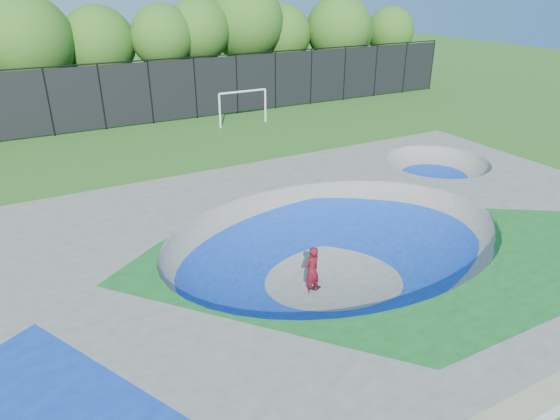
{
  "coord_description": "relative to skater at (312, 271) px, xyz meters",
  "views": [
    {
      "loc": [
        -7.96,
        -11.02,
        8.39
      ],
      "look_at": [
        -0.37,
        3.0,
        1.1
      ],
      "focal_mm": 32.0,
      "sensor_mm": 36.0,
      "label": 1
    }
  ],
  "objects": [
    {
      "name": "ground",
      "position": [
        1.22,
        0.52,
        -0.77
      ],
      "size": [
        120.0,
        120.0,
        0.0
      ],
      "primitive_type": "plane",
      "color": "#2A5C19",
      "rests_on": "ground"
    },
    {
      "name": "skateboard",
      "position": [
        0.0,
        0.0,
        -0.74
      ],
      "size": [
        0.8,
        0.53,
        0.05
      ],
      "primitive_type": "cube",
      "rotation": [
        0.0,
        0.0,
        0.44
      ],
      "color": "black",
      "rests_on": "ground"
    },
    {
      "name": "skater",
      "position": [
        0.0,
        0.0,
        0.0
      ],
      "size": [
        0.63,
        0.5,
        1.53
      ],
      "primitive_type": "imported",
      "rotation": [
        0.0,
        0.0,
        3.41
      ],
      "color": "#B70E21",
      "rests_on": "ground"
    },
    {
      "name": "fence",
      "position": [
        1.22,
        21.52,
        1.33
      ],
      "size": [
        48.09,
        0.09,
        4.04
      ],
      "color": "black",
      "rests_on": "ground"
    },
    {
      "name": "soccer_goal",
      "position": [
        6.26,
        18.47,
        0.75
      ],
      "size": [
        3.31,
        0.12,
        2.19
      ],
      "color": "white",
      "rests_on": "ground"
    },
    {
      "name": "treeline",
      "position": [
        0.76,
        26.55,
        4.14
      ],
      "size": [
        52.52,
        6.9,
        8.57
      ],
      "color": "#4B3925",
      "rests_on": "ground"
    },
    {
      "name": "skate_deck",
      "position": [
        1.22,
        0.52,
        -0.02
      ],
      "size": [
        22.0,
        14.0,
        1.5
      ],
      "primitive_type": "cube",
      "color": "gray",
      "rests_on": "ground"
    }
  ]
}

